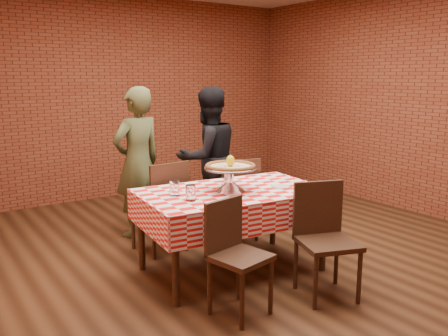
{
  "coord_description": "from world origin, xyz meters",
  "views": [
    {
      "loc": [
        -2.69,
        -3.58,
        1.76
      ],
      "look_at": [
        -0.35,
        -0.15,
        0.95
      ],
      "focal_mm": 37.86,
      "sensor_mm": 36.0,
      "label": 1
    }
  ],
  "objects_px": {
    "condiment_caddy": "(227,176)",
    "chair_far_left": "(159,206)",
    "table": "(232,231)",
    "pizza_stand": "(230,179)",
    "water_glass_right": "(175,188)",
    "pizza": "(230,167)",
    "diner_olive": "(138,162)",
    "diner_black": "(208,158)",
    "chair_near_left": "(240,260)",
    "water_glass_left": "(191,193)",
    "chair_near_right": "(328,242)",
    "chair_far_right": "(234,198)"
  },
  "relations": [
    {
      "from": "diner_black",
      "to": "pizza_stand",
      "type": "bearing_deg",
      "value": 65.88
    },
    {
      "from": "table",
      "to": "water_glass_right",
      "type": "distance_m",
      "value": 0.7
    },
    {
      "from": "chair_far_left",
      "to": "chair_far_right",
      "type": "bearing_deg",
      "value": 164.7
    },
    {
      "from": "diner_black",
      "to": "water_glass_left",
      "type": "bearing_deg",
      "value": 52.8
    },
    {
      "from": "chair_near_right",
      "to": "diner_black",
      "type": "distance_m",
      "value": 2.13
    },
    {
      "from": "water_glass_right",
      "to": "condiment_caddy",
      "type": "relative_size",
      "value": 1.02
    },
    {
      "from": "diner_olive",
      "to": "chair_far_left",
      "type": "bearing_deg",
      "value": 75.28
    },
    {
      "from": "diner_olive",
      "to": "pizza",
      "type": "bearing_deg",
      "value": 88.28
    },
    {
      "from": "condiment_caddy",
      "to": "chair_far_left",
      "type": "xyz_separation_m",
      "value": [
        -0.44,
        0.59,
        -0.35
      ]
    },
    {
      "from": "diner_olive",
      "to": "diner_black",
      "type": "distance_m",
      "value": 0.83
    },
    {
      "from": "table",
      "to": "diner_black",
      "type": "height_order",
      "value": "diner_black"
    },
    {
      "from": "water_glass_right",
      "to": "chair_far_left",
      "type": "relative_size",
      "value": 0.14
    },
    {
      "from": "chair_far_left",
      "to": "diner_olive",
      "type": "xyz_separation_m",
      "value": [
        0.03,
        0.56,
        0.36
      ]
    },
    {
      "from": "pizza_stand",
      "to": "chair_near_left",
      "type": "bearing_deg",
      "value": -119.58
    },
    {
      "from": "chair_far_left",
      "to": "chair_near_left",
      "type": "bearing_deg",
      "value": 79.12
    },
    {
      "from": "chair_near_left",
      "to": "diner_olive",
      "type": "relative_size",
      "value": 0.52
    },
    {
      "from": "condiment_caddy",
      "to": "chair_far_left",
      "type": "distance_m",
      "value": 0.81
    },
    {
      "from": "table",
      "to": "pizza_stand",
      "type": "relative_size",
      "value": 3.4
    },
    {
      "from": "chair_far_left",
      "to": "condiment_caddy",
      "type": "bearing_deg",
      "value": 119.81
    },
    {
      "from": "chair_far_right",
      "to": "diner_olive",
      "type": "bearing_deg",
      "value": -28.19
    },
    {
      "from": "pizza",
      "to": "diner_black",
      "type": "height_order",
      "value": "diner_black"
    },
    {
      "from": "water_glass_left",
      "to": "water_glass_right",
      "type": "height_order",
      "value": "same"
    },
    {
      "from": "pizza",
      "to": "diner_olive",
      "type": "height_order",
      "value": "diner_olive"
    },
    {
      "from": "pizza_stand",
      "to": "chair_far_left",
      "type": "xyz_separation_m",
      "value": [
        -0.28,
        0.86,
        -0.4
      ]
    },
    {
      "from": "condiment_caddy",
      "to": "chair_far_left",
      "type": "height_order",
      "value": "chair_far_left"
    },
    {
      "from": "condiment_caddy",
      "to": "chair_near_right",
      "type": "bearing_deg",
      "value": -66.4
    },
    {
      "from": "water_glass_left",
      "to": "chair_near_left",
      "type": "relative_size",
      "value": 0.15
    },
    {
      "from": "water_glass_right",
      "to": "pizza_stand",
      "type": "bearing_deg",
      "value": -15.17
    },
    {
      "from": "water_glass_right",
      "to": "diner_black",
      "type": "height_order",
      "value": "diner_black"
    },
    {
      "from": "condiment_caddy",
      "to": "chair_near_left",
      "type": "relative_size",
      "value": 0.15
    },
    {
      "from": "condiment_caddy",
      "to": "table",
      "type": "bearing_deg",
      "value": -102.56
    },
    {
      "from": "chair_far_left",
      "to": "water_glass_left",
      "type": "bearing_deg",
      "value": 72.56
    },
    {
      "from": "pizza",
      "to": "diner_olive",
      "type": "xyz_separation_m",
      "value": [
        -0.25,
        1.41,
        -0.15
      ]
    },
    {
      "from": "table",
      "to": "chair_far_right",
      "type": "bearing_deg",
      "value": 53.33
    },
    {
      "from": "chair_far_left",
      "to": "diner_black",
      "type": "xyz_separation_m",
      "value": [
        0.84,
        0.39,
        0.35
      ]
    },
    {
      "from": "pizza_stand",
      "to": "chair_far_right",
      "type": "distance_m",
      "value": 1.01
    },
    {
      "from": "pizza_stand",
      "to": "diner_olive",
      "type": "bearing_deg",
      "value": 100.18
    },
    {
      "from": "table",
      "to": "water_glass_right",
      "type": "height_order",
      "value": "water_glass_right"
    },
    {
      "from": "chair_far_left",
      "to": "pizza_stand",
      "type": "bearing_deg",
      "value": 101.46
    },
    {
      "from": "table",
      "to": "pizza_stand",
      "type": "height_order",
      "value": "pizza_stand"
    },
    {
      "from": "pizza_stand",
      "to": "water_glass_right",
      "type": "distance_m",
      "value": 0.51
    },
    {
      "from": "chair_near_right",
      "to": "chair_far_left",
      "type": "bearing_deg",
      "value": 130.14
    },
    {
      "from": "pizza",
      "to": "diner_black",
      "type": "relative_size",
      "value": 0.27
    },
    {
      "from": "pizza",
      "to": "diner_olive",
      "type": "relative_size",
      "value": 0.27
    },
    {
      "from": "diner_black",
      "to": "chair_far_left",
      "type": "bearing_deg",
      "value": 25.13
    },
    {
      "from": "table",
      "to": "pizza_stand",
      "type": "distance_m",
      "value": 0.49
    },
    {
      "from": "diner_black",
      "to": "water_glass_right",
      "type": "bearing_deg",
      "value": 46.87
    },
    {
      "from": "water_glass_left",
      "to": "chair_near_left",
      "type": "distance_m",
      "value": 0.72
    },
    {
      "from": "table",
      "to": "diner_olive",
      "type": "relative_size",
      "value": 0.97
    },
    {
      "from": "water_glass_left",
      "to": "water_glass_right",
      "type": "xyz_separation_m",
      "value": [
        -0.03,
        0.23,
        0.0
      ]
    }
  ]
}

